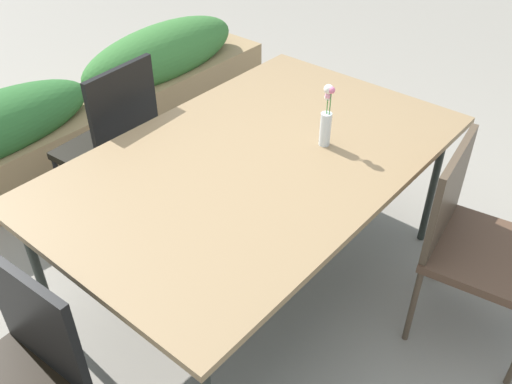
{
  "coord_description": "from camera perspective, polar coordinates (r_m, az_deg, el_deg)",
  "views": [
    {
      "loc": [
        -1.63,
        -1.39,
        2.11
      ],
      "look_at": [
        -0.08,
        -0.09,
        0.58
      ],
      "focal_mm": 38.98,
      "sensor_mm": 36.0,
      "label": 1
    }
  ],
  "objects": [
    {
      "name": "planter_box",
      "position": [
        3.91,
        -16.66,
        8.25
      ],
      "size": [
        3.02,
        0.51,
        0.69
      ],
      "color": "#9E7F56",
      "rests_on": "ground"
    },
    {
      "name": "chair_far_side",
      "position": [
        3.03,
        -14.34,
        5.08
      ],
      "size": [
        0.47,
        0.47,
        1.0
      ],
      "rotation": [
        0.0,
        0.0,
        0.07
      ],
      "color": "black",
      "rests_on": "ground"
    },
    {
      "name": "chair_near_right",
      "position": [
        2.56,
        21.57,
        -4.32
      ],
      "size": [
        0.56,
        0.56,
        0.92
      ],
      "rotation": [
        0.0,
        0.0,
        3.29
      ],
      "color": "brown",
      "rests_on": "ground"
    },
    {
      "name": "ground_plane",
      "position": [
        3.01,
        -0.39,
        -7.45
      ],
      "size": [
        12.0,
        12.0,
        0.0
      ],
      "primitive_type": "plane",
      "color": "gray"
    },
    {
      "name": "flower_vase",
      "position": [
        2.46,
        7.23,
        7.48
      ],
      "size": [
        0.05,
        0.05,
        0.29
      ],
      "color": "silver",
      "rests_on": "dining_table"
    },
    {
      "name": "chair_end_left",
      "position": [
        2.09,
        -23.57,
        -17.31
      ],
      "size": [
        0.48,
        0.48,
        0.9
      ],
      "rotation": [
        0.0,
        0.0,
        1.63
      ],
      "color": "black",
      "rests_on": "ground"
    },
    {
      "name": "dining_table",
      "position": [
        2.45,
        -0.0,
        2.86
      ],
      "size": [
        1.89,
        1.19,
        0.77
      ],
      "color": "#8C704C",
      "rests_on": "ground"
    }
  ]
}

